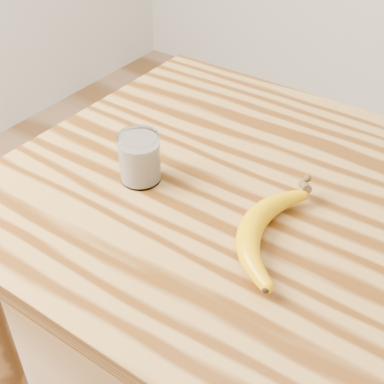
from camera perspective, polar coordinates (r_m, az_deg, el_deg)
The scene contains 3 objects.
table at distance 1.00m, azimuth 13.25°, elevation -8.91°, with size 1.20×0.80×0.90m.
smoothie_glass at distance 0.96m, azimuth -5.61°, elevation 3.56°, with size 0.07×0.07×0.09m.
banana at distance 0.85m, azimuth 6.31°, elevation -3.74°, with size 0.12×0.33×0.04m, color #D19200, non-canonical shape.
Camera 1 is at (0.19, -0.67, 1.49)m, focal length 50.00 mm.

